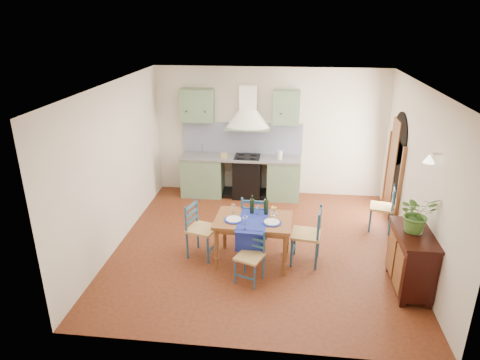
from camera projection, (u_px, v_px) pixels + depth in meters
The scene contains 13 objects.
floor at pixel (260, 246), 7.54m from camera, with size 5.00×5.00×0.00m, color #471B0F.
back_wall at pixel (247, 150), 9.33m from camera, with size 5.00×0.96×2.80m.
right_wall at pixel (414, 175), 7.05m from camera, with size 0.26×5.00×2.80m.
left_wall at pixel (116, 166), 7.30m from camera, with size 0.04×5.00×2.80m, color silver.
ceiling at pixel (263, 86), 6.52m from camera, with size 5.00×5.00×0.01m, color white.
dining_table at pixel (254, 224), 6.85m from camera, with size 1.25×0.95×1.09m.
chair_near at pixel (250, 256), 6.44m from camera, with size 0.49×0.49×0.81m.
chair_far at pixel (254, 219), 7.41m from camera, with size 0.47×0.47×0.96m.
chair_left at pixel (200, 229), 7.10m from camera, with size 0.55×0.55×0.95m.
chair_right at pixel (308, 235), 6.88m from camera, with size 0.51×0.51×0.97m.
chair_spare at pixel (383, 208), 7.95m from camera, with size 0.50×0.50×0.89m.
sideboard at pixel (411, 259), 6.21m from camera, with size 0.50×1.05×0.94m.
potted_plant at pixel (417, 214), 5.99m from camera, with size 0.50×0.44×0.56m, color #43732C.
Camera 1 is at (0.40, -6.59, 3.84)m, focal length 32.00 mm.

